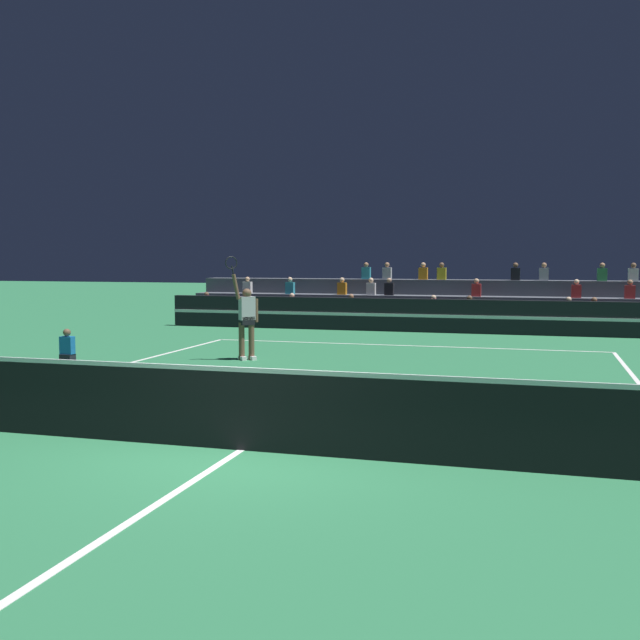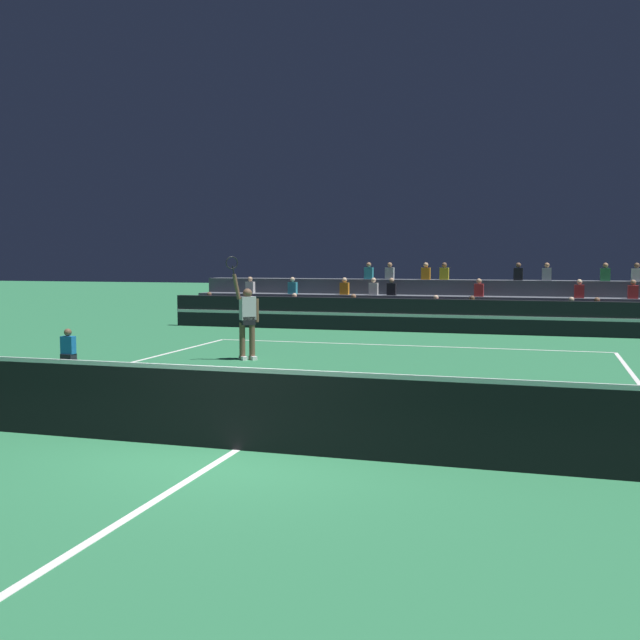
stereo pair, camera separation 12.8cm
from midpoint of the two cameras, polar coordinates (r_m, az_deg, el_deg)
ground_plane at (r=9.66m, az=-5.96°, el=-9.83°), size 120.00×120.00×0.00m
court_lines at (r=9.65m, az=-5.96°, el=-9.80°), size 11.10×23.90×0.01m
tennis_net at (r=9.53m, az=-5.99°, el=-6.66°), size 12.00×0.10×1.10m
sponsor_banner_wall at (r=24.83m, az=8.24°, el=0.33°), size 18.00×0.26×1.10m
bleacher_stand at (r=27.32m, az=9.07°, el=0.94°), size 18.13×2.85×2.28m
ball_kid_courtside at (r=17.84m, az=-18.43°, el=-2.26°), size 0.30×0.36×0.84m
tennis_player at (r=17.91m, az=-5.38°, el=0.10°), size 0.66×0.63×2.50m
tennis_ball at (r=12.37m, az=-14.15°, el=-6.55°), size 0.07×0.07×0.07m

